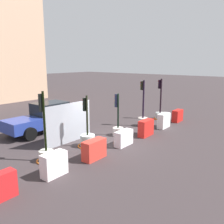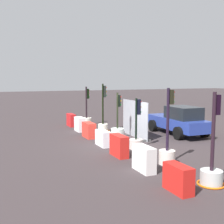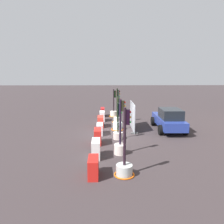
% 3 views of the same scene
% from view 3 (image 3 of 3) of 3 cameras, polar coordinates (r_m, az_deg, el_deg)
% --- Properties ---
extents(ground_plane, '(120.00, 120.00, 0.00)m').
position_cam_3_polar(ground_plane, '(15.34, 1.23, -5.86)').
color(ground_plane, '#342C2E').
extents(traffic_light_0, '(0.94, 0.94, 2.72)m').
position_cam_3_polar(traffic_light_0, '(21.33, 0.45, -0.04)').
color(traffic_light_0, silver).
rests_on(traffic_light_0, ground_plane).
extents(traffic_light_1, '(0.87, 0.87, 2.97)m').
position_cam_3_polar(traffic_light_1, '(18.72, 1.38, -1.26)').
color(traffic_light_1, silver).
rests_on(traffic_light_1, ground_plane).
extents(traffic_light_2, '(0.99, 0.99, 2.54)m').
position_cam_3_polar(traffic_light_2, '(16.42, 1.50, -3.35)').
color(traffic_light_2, silver).
rests_on(traffic_light_2, ground_plane).
extents(traffic_light_3, '(0.61, 0.61, 2.40)m').
position_cam_3_polar(traffic_light_3, '(14.10, 1.64, -5.18)').
color(traffic_light_3, beige).
rests_on(traffic_light_3, ground_plane).
extents(traffic_light_4, '(0.64, 0.64, 2.96)m').
position_cam_3_polar(traffic_light_4, '(11.55, 2.22, -8.32)').
color(traffic_light_4, beige).
rests_on(traffic_light_4, ground_plane).
extents(traffic_light_5, '(0.88, 0.88, 2.92)m').
position_cam_3_polar(traffic_light_5, '(9.34, 3.33, -13.80)').
color(traffic_light_5, '#ACB1AE').
rests_on(traffic_light_5, ground_plane).
extents(construction_barrier_0, '(1.09, 0.40, 0.86)m').
position_cam_3_polar(construction_barrier_0, '(21.37, -2.51, -0.03)').
color(construction_barrier_0, red).
rests_on(construction_barrier_0, ground_plane).
extents(construction_barrier_1, '(0.97, 0.47, 0.88)m').
position_cam_3_polar(construction_barrier_1, '(19.33, -2.63, -1.11)').
color(construction_barrier_1, white).
rests_on(construction_barrier_1, ground_plane).
extents(construction_barrier_2, '(1.13, 0.49, 0.84)m').
position_cam_3_polar(construction_barrier_2, '(17.32, -3.05, -2.54)').
color(construction_barrier_2, red).
rests_on(construction_barrier_2, ground_plane).
extents(construction_barrier_3, '(1.10, 0.44, 0.76)m').
position_cam_3_polar(construction_barrier_3, '(15.23, -3.27, -4.51)').
color(construction_barrier_3, silver).
rests_on(construction_barrier_3, ground_plane).
extents(construction_barrier_4, '(1.10, 0.44, 0.92)m').
position_cam_3_polar(construction_barrier_4, '(13.24, -3.80, -6.47)').
color(construction_barrier_4, red).
rests_on(construction_barrier_4, ground_plane).
extents(construction_barrier_5, '(1.06, 0.44, 0.92)m').
position_cam_3_polar(construction_barrier_5, '(11.18, -4.28, -9.71)').
color(construction_barrier_5, silver).
rests_on(construction_barrier_5, ground_plane).
extents(construction_barrier_6, '(1.02, 0.45, 0.82)m').
position_cam_3_polar(construction_barrier_6, '(9.29, -4.97, -14.38)').
color(construction_barrier_6, red).
rests_on(construction_barrier_6, ground_plane).
extents(car_blue_estate, '(4.44, 2.03, 1.70)m').
position_cam_3_polar(car_blue_estate, '(16.68, 14.82, -1.92)').
color(car_blue_estate, navy).
rests_on(car_blue_estate, ground_plane).
extents(site_fence_panel, '(3.01, 0.50, 2.05)m').
position_cam_3_polar(site_fence_panel, '(16.57, 5.43, -1.24)').
color(site_fence_panel, '#979CA6').
rests_on(site_fence_panel, ground_plane).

